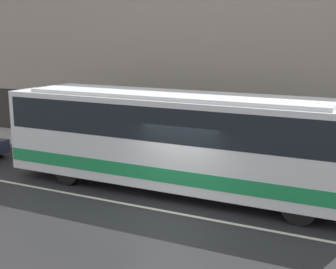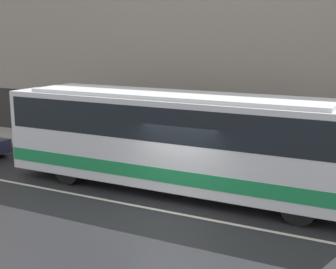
# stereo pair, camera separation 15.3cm
# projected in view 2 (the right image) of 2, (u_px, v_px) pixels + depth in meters

# --- Properties ---
(ground_plane) EXTENTS (60.00, 60.00, 0.00)m
(ground_plane) POSITION_uv_depth(u_px,v_px,m) (170.00, 212.00, 13.96)
(ground_plane) COLOR #262628
(sidewalk) EXTENTS (60.00, 2.84, 0.18)m
(sidewalk) POSITION_uv_depth(u_px,v_px,m) (231.00, 166.00, 18.65)
(sidewalk) COLOR #A09E99
(sidewalk) RESTS_ON ground_plane
(building_facade) EXTENTS (60.00, 0.35, 9.43)m
(building_facade) POSITION_uv_depth(u_px,v_px,m) (247.00, 51.00, 19.09)
(building_facade) COLOR gray
(building_facade) RESTS_ON ground_plane
(lane_stripe) EXTENTS (54.00, 0.14, 0.01)m
(lane_stripe) POSITION_uv_depth(u_px,v_px,m) (170.00, 212.00, 13.96)
(lane_stripe) COLOR beige
(lane_stripe) RESTS_ON ground_plane
(transit_bus) EXTENTS (12.07, 2.56, 3.33)m
(transit_bus) POSITION_uv_depth(u_px,v_px,m) (174.00, 136.00, 15.58)
(transit_bus) COLOR white
(transit_bus) RESTS_ON ground_plane
(pedestrian_waiting) EXTENTS (0.36, 0.36, 1.54)m
(pedestrian_waiting) POSITION_uv_depth(u_px,v_px,m) (181.00, 139.00, 19.81)
(pedestrian_waiting) COLOR maroon
(pedestrian_waiting) RESTS_ON sidewalk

